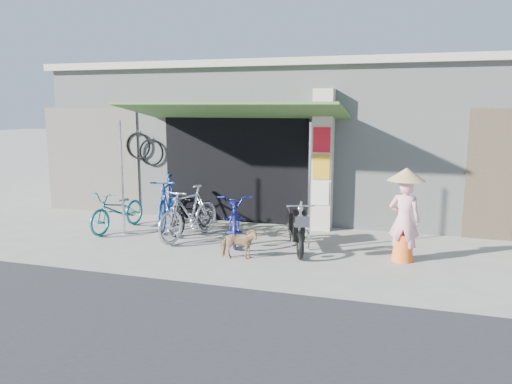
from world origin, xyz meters
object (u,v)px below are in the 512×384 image
(bike_navy, at_px, (235,216))
(moped, at_px, (296,226))
(bike_teal, at_px, (118,210))
(nun, at_px, (405,215))
(street_dog, at_px, (239,244))
(bike_silver, at_px, (189,213))
(bike_black, at_px, (192,214))
(bike_blue, at_px, (167,202))

(bike_navy, bearing_deg, moped, -30.77)
(bike_teal, height_order, nun, nun)
(street_dog, bearing_deg, nun, -89.90)
(bike_silver, xyz_separation_m, street_dog, (1.39, -0.97, -0.27))
(street_dog, xyz_separation_m, moped, (0.82, 0.89, 0.17))
(bike_silver, height_order, bike_navy, bike_silver)
(bike_teal, xyz_separation_m, bike_navy, (2.68, -0.03, 0.05))
(bike_navy, distance_m, nun, 3.25)
(bike_black, relative_size, nun, 0.95)
(bike_teal, height_order, bike_navy, bike_navy)
(bike_blue, xyz_separation_m, bike_silver, (0.86, -0.73, -0.03))
(bike_blue, xyz_separation_m, bike_black, (0.68, -0.22, -0.17))
(moped, bearing_deg, street_dog, -152.24)
(bike_teal, height_order, bike_black, bike_teal)
(bike_teal, xyz_separation_m, nun, (5.89, -0.42, 0.37))
(bike_teal, relative_size, nun, 1.04)
(bike_navy, bearing_deg, nun, -26.40)
(bike_black, height_order, bike_navy, bike_navy)
(bike_teal, distance_m, nun, 5.92)
(bike_silver, distance_m, moped, 2.21)
(bike_blue, height_order, bike_black, bike_blue)
(bike_black, xyz_separation_m, bike_navy, (1.10, -0.34, 0.09))
(nun, bearing_deg, bike_blue, -2.48)
(bike_black, relative_size, bike_navy, 0.81)
(bike_teal, bearing_deg, bike_black, 18.34)
(street_dog, height_order, moped, moped)
(bike_silver, relative_size, moped, 1.09)
(bike_blue, relative_size, nun, 1.17)
(bike_black, bearing_deg, bike_navy, -6.83)
(bike_black, relative_size, street_dog, 2.36)
(bike_navy, bearing_deg, bike_teal, 160.11)
(bike_navy, height_order, moped, bike_navy)
(bike_teal, distance_m, bike_silver, 1.77)
(moped, xyz_separation_m, nun, (1.93, -0.14, 0.37))
(bike_black, height_order, nun, nun)
(bike_teal, height_order, bike_silver, bike_silver)
(bike_black, bearing_deg, nun, 0.58)
(bike_blue, height_order, bike_navy, bike_blue)
(bike_blue, distance_m, bike_silver, 1.13)
(bike_teal, relative_size, bike_navy, 0.89)
(bike_black, distance_m, bike_silver, 0.56)
(bike_black, distance_m, moped, 2.46)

